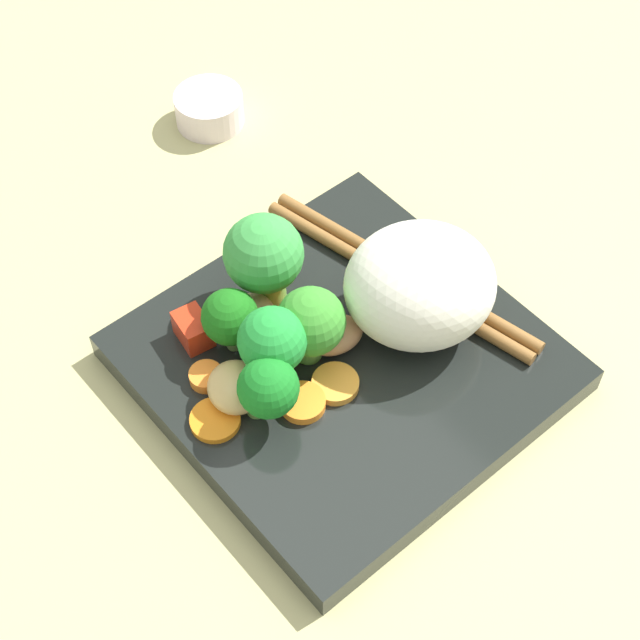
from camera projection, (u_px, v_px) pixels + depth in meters
ground_plane at (343, 380)px, 65.98cm from camera, size 110.00×110.00×2.00cm
square_plate at (343, 363)px, 64.40cm from camera, size 23.30×23.30×1.96cm
rice_mound at (420, 285)px, 62.24cm from camera, size 12.58×12.29×7.36cm
broccoli_floret_0 at (272, 344)px, 59.65cm from camera, size 4.19×4.19×6.00cm
broccoli_floret_1 at (311, 323)px, 61.14cm from camera, size 4.32×4.32×5.69cm
broccoli_floret_2 at (230, 318)px, 61.91cm from camera, size 3.60×3.60×4.73cm
broccoli_floret_3 at (268, 389)px, 58.35cm from camera, size 3.68×3.68×5.17cm
broccoli_floret_4 at (264, 256)px, 62.95cm from camera, size 5.12×5.12×7.14cm
carrot_slice_0 at (206, 377)px, 62.12cm from camera, size 2.69×2.69×0.76cm
carrot_slice_1 at (335, 384)px, 61.92cm from camera, size 3.19×3.19×0.57cm
carrot_slice_2 at (215, 420)px, 60.41cm from camera, size 4.08×4.08×0.46cm
carrot_slice_3 at (223, 316)px, 65.06cm from camera, size 2.15×2.15×0.59cm
carrot_slice_4 at (303, 318)px, 64.98cm from camera, size 3.96×3.96×0.55cm
carrot_slice_5 at (303, 403)px, 61.06cm from camera, size 3.95×3.95×0.63cm
pepper_chunk_0 at (193, 329)px, 63.55cm from camera, size 2.16×2.74×1.99cm
pepper_chunk_1 at (278, 334)px, 63.18cm from camera, size 3.04×3.08×2.23cm
chicken_piece_1 at (339, 332)px, 63.29cm from camera, size 4.18×3.38×2.18cm
chicken_piece_2 at (254, 314)px, 64.20cm from camera, size 3.83×3.99×2.09cm
chicken_piece_3 at (236, 387)px, 60.72cm from camera, size 4.65×4.81×2.32cm
chopstick_pair at (400, 274)px, 66.99cm from camera, size 6.36×21.03×0.87cm
sauce_cup at (209, 109)px, 78.56cm from camera, size 5.34×5.34×2.55cm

